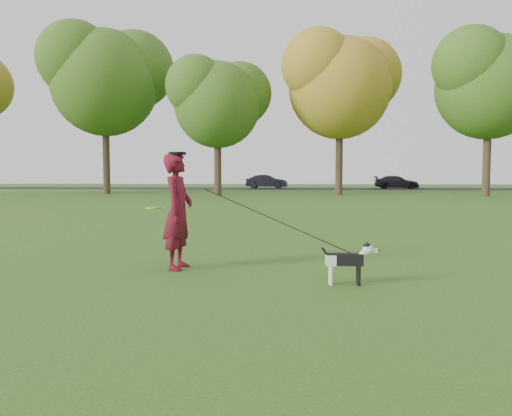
# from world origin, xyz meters

# --- Properties ---
(ground) EXTENTS (120.00, 120.00, 0.00)m
(ground) POSITION_xyz_m (0.00, 0.00, 0.00)
(ground) COLOR #285116
(ground) RESTS_ON ground
(road) EXTENTS (120.00, 7.00, 0.02)m
(road) POSITION_xyz_m (0.00, 40.00, 0.01)
(road) COLOR black
(road) RESTS_ON ground
(man) EXTENTS (0.49, 0.68, 1.76)m
(man) POSITION_xyz_m (-1.14, 0.33, 0.88)
(man) COLOR #590C1E
(man) RESTS_ON ground
(dog) EXTENTS (0.74, 0.15, 0.57)m
(dog) POSITION_xyz_m (1.31, -0.61, 0.35)
(dog) COLOR black
(dog) RESTS_ON ground
(car_mid) EXTENTS (3.99, 1.71, 1.28)m
(car_mid) POSITION_xyz_m (-1.34, 40.00, 0.66)
(car_mid) COLOR black
(car_mid) RESTS_ON road
(car_right) EXTENTS (4.18, 1.94, 1.18)m
(car_right) POSITION_xyz_m (10.74, 40.00, 0.61)
(car_right) COLOR black
(car_right) RESTS_ON road
(man_held_items) EXTENTS (3.03, 1.08, 1.39)m
(man_held_items) POSITION_xyz_m (0.34, -0.17, 0.80)
(man_held_items) COLOR #3DF31E
(man_held_items) RESTS_ON ground
(tree_row) EXTENTS (51.74, 8.86, 12.01)m
(tree_row) POSITION_xyz_m (-1.43, 26.07, 7.41)
(tree_row) COLOR #38281C
(tree_row) RESTS_ON ground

